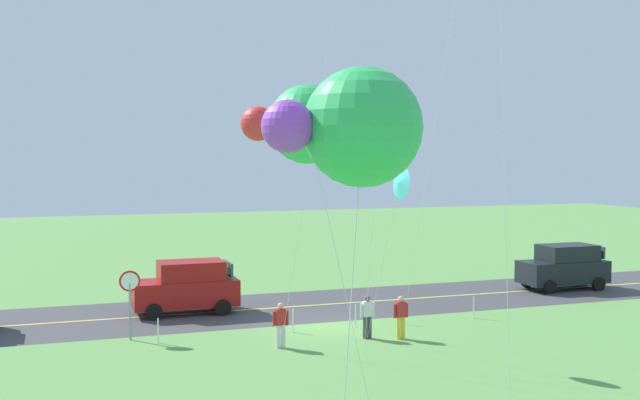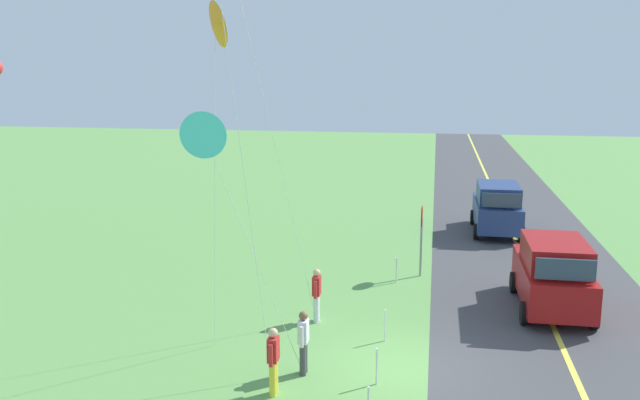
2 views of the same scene
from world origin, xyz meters
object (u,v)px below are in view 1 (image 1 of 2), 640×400
object	(u,v)px
car_parked_west_far	(564,266)
kite_pink_drift	(379,110)
kite_blue_mid	(399,183)
kite_orange_near	(304,124)
stop_sign	(130,291)
person_adult_near	(281,323)
person_adult_companion	(367,315)
person_child_watcher	(401,316)
kite_cyan_top	(357,127)
car_suv_foreground	(187,286)

from	to	relation	value
car_parked_west_far	kite_pink_drift	bearing A→B (deg)	31.56
kite_blue_mid	kite_orange_near	bearing A→B (deg)	57.41
stop_sign	person_adult_near	distance (m)	5.75
person_adult_companion	kite_blue_mid	xyz separation A→B (m)	(-0.22, 2.26, 4.94)
car_parked_west_far	person_adult_near	size ratio (longest dim) A/B	2.75
person_adult_near	kite_orange_near	bearing A→B (deg)	163.25
person_child_watcher	stop_sign	bearing A→B (deg)	40.45
person_child_watcher	person_adult_near	bearing A→B (deg)	56.16
person_adult_companion	kite_cyan_top	world-z (taller)	kite_cyan_top
car_suv_foreground	person_child_watcher	size ratio (longest dim) A/B	2.75
car_parked_west_far	kite_blue_mid	distance (m)	16.39
person_adult_near	kite_orange_near	world-z (taller)	kite_orange_near
car_parked_west_far	kite_blue_mid	bearing A→B (deg)	33.24
stop_sign	person_adult_companion	xyz separation A→B (m)	(-8.29, 2.60, -0.94)
person_adult_companion	car_suv_foreground	bearing A→B (deg)	67.49
kite_pink_drift	person_adult_companion	bearing A→B (deg)	-102.96
kite_pink_drift	kite_blue_mid	bearing A→B (deg)	171.80
stop_sign	person_child_watcher	xyz separation A→B (m)	(-9.43, 3.06, -0.94)
person_adult_companion	kite_orange_near	bearing A→B (deg)	-179.54
kite_blue_mid	kite_cyan_top	world-z (taller)	kite_cyan_top
person_adult_companion	kite_blue_mid	size ratio (longest dim) A/B	0.25
person_adult_near	kite_blue_mid	distance (m)	6.43
car_parked_west_far	person_child_watcher	xyz separation A→B (m)	(12.23, 6.83, -0.29)
car_suv_foreground	kite_cyan_top	xyz separation A→B (m)	(1.84, 24.15, 5.94)
kite_blue_mid	kite_pink_drift	size ratio (longest dim) A/B	0.72
car_suv_foreground	person_adult_companion	bearing A→B (deg)	129.99
person_child_watcher	kite_cyan_top	bearing A→B (deg)	121.79
stop_sign	kite_orange_near	xyz separation A→B (m)	(-1.72, 15.46, 5.51)
person_adult_companion	kite_blue_mid	world-z (taller)	kite_blue_mid
car_parked_west_far	person_child_watcher	world-z (taller)	car_parked_west_far
person_adult_companion	person_child_watcher	world-z (taller)	same
car_suv_foreground	person_child_watcher	xyz separation A→B (m)	(-6.71, 7.11, -0.29)
car_suv_foreground	kite_orange_near	bearing A→B (deg)	87.08
car_suv_foreground	stop_sign	xyz separation A→B (m)	(2.72, 4.05, 0.65)
kite_orange_near	kite_cyan_top	distance (m)	4.72
car_parked_west_far	kite_blue_mid	xyz separation A→B (m)	(13.15, 8.62, 4.65)
kite_orange_near	kite_cyan_top	xyz separation A→B (m)	(0.84, 4.64, -0.22)
car_parked_west_far	kite_cyan_top	world-z (taller)	kite_cyan_top
car_suv_foreground	stop_sign	size ratio (longest dim) A/B	1.72
car_suv_foreground	person_adult_companion	world-z (taller)	car_suv_foreground
person_child_watcher	car_suv_foreground	bearing A→B (deg)	11.78
car_parked_west_far	kite_cyan_top	xyz separation A→B (m)	(20.78, 23.87, 5.94)
car_parked_west_far	person_adult_near	world-z (taller)	car_parked_west_far
kite_pink_drift	person_child_watcher	bearing A→B (deg)	-134.05
car_parked_west_far	stop_sign	size ratio (longest dim) A/B	1.72
kite_orange_near	car_parked_west_far	bearing A→B (deg)	-136.03
stop_sign	kite_orange_near	bearing A→B (deg)	96.36
car_parked_west_far	kite_cyan_top	distance (m)	32.20
car_suv_foreground	car_parked_west_far	distance (m)	18.94
car_suv_foreground	car_parked_west_far	size ratio (longest dim) A/B	1.00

